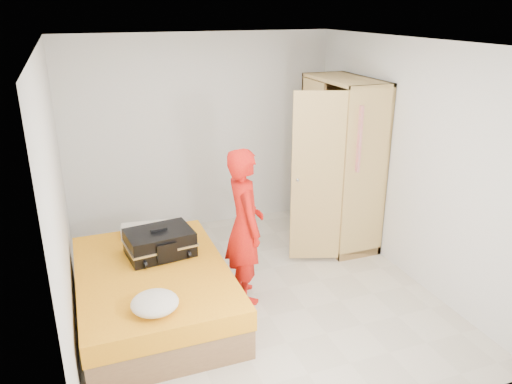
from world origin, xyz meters
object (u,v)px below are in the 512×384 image
object	(u,v)px
bed	(154,292)
person	(245,226)
round_cushion	(155,303)
wardrobe	(339,168)
suitcase	(160,243)

from	to	relation	value
bed	person	world-z (taller)	person
bed	round_cushion	xyz separation A→B (m)	(-0.09, -0.71, 0.32)
bed	wardrobe	distance (m)	2.75
suitcase	wardrobe	bearing A→B (deg)	6.37
wardrobe	person	distance (m)	1.79
bed	suitcase	size ratio (longest dim) A/B	2.79
suitcase	round_cushion	world-z (taller)	suitcase
bed	person	xyz separation A→B (m)	(0.95, -0.01, 0.56)
person	round_cushion	xyz separation A→B (m)	(-1.04, -0.70, -0.24)
person	suitcase	world-z (taller)	person
wardrobe	round_cushion	xyz separation A→B (m)	(-2.59, -1.57, -0.42)
round_cushion	suitcase	bearing A→B (deg)	77.33
person	round_cushion	world-z (taller)	person
suitcase	round_cushion	bearing A→B (deg)	-109.85
bed	wardrobe	world-z (taller)	wardrobe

